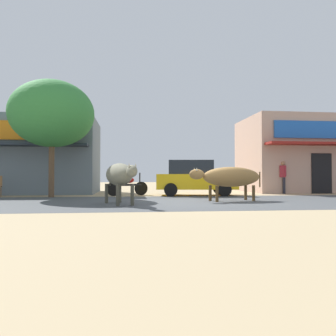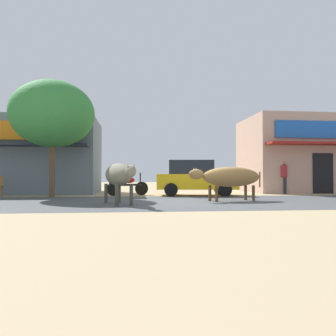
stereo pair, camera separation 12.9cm
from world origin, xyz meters
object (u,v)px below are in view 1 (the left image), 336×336
(cow_near_brown, at_px, (120,175))
(pedestrian_by_shop, at_px, (283,175))
(roadside_tree, at_px, (52,114))
(parked_motorcycle, at_px, (128,185))
(parked_hatchback_car, at_px, (194,178))
(cow_far_dark, at_px, (230,177))

(cow_near_brown, xyz_separation_m, pedestrian_by_shop, (8.22, 5.78, 0.05))
(roadside_tree, distance_m, parked_motorcycle, 4.59)
(parked_hatchback_car, xyz_separation_m, pedestrian_by_shop, (4.86, 0.97, 0.15))
(roadside_tree, height_order, parked_motorcycle, roadside_tree)
(cow_far_dark, bearing_deg, pedestrian_by_shop, 47.75)
(roadside_tree, relative_size, cow_near_brown, 2.06)
(roadside_tree, xyz_separation_m, cow_far_dark, (6.98, -3.03, -2.72))
(cow_near_brown, bearing_deg, parked_hatchback_car, 54.97)
(cow_near_brown, distance_m, cow_far_dark, 4.12)
(roadside_tree, relative_size, parked_hatchback_car, 1.30)
(cow_near_brown, bearing_deg, parked_motorcycle, 87.07)
(parked_motorcycle, bearing_deg, cow_far_dark, -46.13)
(parked_hatchback_car, xyz_separation_m, parked_motorcycle, (-3.11, 0.15, -0.36))
(parked_motorcycle, height_order, cow_far_dark, cow_far_dark)
(pedestrian_by_shop, bearing_deg, parked_hatchback_car, -168.65)
(parked_hatchback_car, relative_size, cow_far_dark, 1.35)
(roadside_tree, xyz_separation_m, parked_hatchback_car, (6.38, 0.68, -2.75))
(roadside_tree, height_order, cow_far_dark, roadside_tree)
(cow_near_brown, relative_size, pedestrian_by_shop, 1.46)
(roadside_tree, bearing_deg, pedestrian_by_shop, 8.39)
(pedestrian_by_shop, bearing_deg, cow_near_brown, -144.90)
(roadside_tree, height_order, parked_hatchback_car, roadside_tree)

